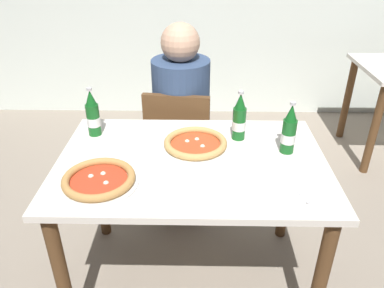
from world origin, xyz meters
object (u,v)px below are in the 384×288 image
object	(u,v)px
dining_table_main	(192,180)
pizza_marinara_far	(99,180)
pizza_margherita_near	(195,144)
beer_bottle_left	(239,119)
beer_bottle_center	(93,115)
beer_bottle_right	(289,132)
napkin_with_cutlery	(290,189)
diner_seated	(182,126)
chair_behind_table	(180,144)

from	to	relation	value
dining_table_main	pizza_marinara_far	distance (m)	0.44
pizza_margherita_near	beer_bottle_left	world-z (taller)	beer_bottle_left
beer_bottle_center	beer_bottle_left	bearing A→B (deg)	-2.31
beer_bottle_right	beer_bottle_left	bearing A→B (deg)	149.63
pizza_margherita_near	napkin_with_cutlery	xyz separation A→B (m)	(0.38, -0.32, -0.02)
diner_seated	pizza_marinara_far	world-z (taller)	diner_seated
dining_table_main	beer_bottle_right	xyz separation A→B (m)	(0.44, 0.08, 0.22)
napkin_with_cutlery	beer_bottle_right	bearing A→B (deg)	81.93
pizza_margherita_near	beer_bottle_center	bearing A→B (deg)	165.67
pizza_marinara_far	napkin_with_cutlery	xyz separation A→B (m)	(0.76, -0.02, -0.02)
diner_seated	beer_bottle_right	xyz separation A→B (m)	(0.51, -0.58, 0.27)
diner_seated	beer_bottle_center	distance (m)	0.65
chair_behind_table	pizza_marinara_far	size ratio (longest dim) A/B	2.68
dining_table_main	beer_bottle_left	xyz separation A→B (m)	(0.22, 0.20, 0.22)
pizza_marinara_far	beer_bottle_left	world-z (taller)	beer_bottle_left
chair_behind_table	beer_bottle_right	world-z (taller)	beer_bottle_right
dining_table_main	pizza_marinara_far	size ratio (longest dim) A/B	3.78
chair_behind_table	napkin_with_cutlery	world-z (taller)	chair_behind_table
pizza_marinara_far	beer_bottle_left	bearing A→B (deg)	33.95
pizza_margherita_near	pizza_marinara_far	xyz separation A→B (m)	(-0.38, -0.30, 0.00)
pizza_margherita_near	pizza_marinara_far	world-z (taller)	same
chair_behind_table	diner_seated	xyz separation A→B (m)	(0.01, 0.05, 0.10)
pizza_margherita_near	beer_bottle_right	size ratio (longest dim) A/B	1.30
diner_seated	chair_behind_table	bearing A→B (deg)	-99.82
napkin_with_cutlery	diner_seated	bearing A→B (deg)	118.04
chair_behind_table	beer_bottle_center	xyz separation A→B (m)	(-0.40, -0.38, 0.37)
pizza_marinara_far	beer_bottle_center	size ratio (longest dim) A/B	1.29
pizza_margherita_near	beer_bottle_center	world-z (taller)	beer_bottle_center
dining_table_main	diner_seated	xyz separation A→B (m)	(-0.08, 0.66, -0.05)
dining_table_main	beer_bottle_center	xyz separation A→B (m)	(-0.49, 0.23, 0.22)
beer_bottle_center	napkin_with_cutlery	bearing A→B (deg)	-27.11
beer_bottle_left	beer_bottle_right	world-z (taller)	same
beer_bottle_center	pizza_margherita_near	bearing A→B (deg)	-14.33
napkin_with_cutlery	beer_bottle_center	bearing A→B (deg)	152.89
dining_table_main	napkin_with_cutlery	bearing A→B (deg)	-29.39
beer_bottle_center	dining_table_main	bearing A→B (deg)	-25.21
beer_bottle_left	dining_table_main	bearing A→B (deg)	-138.07
pizza_marinara_far	beer_bottle_center	bearing A→B (deg)	105.65
dining_table_main	pizza_margherita_near	size ratio (longest dim) A/B	3.73
pizza_margherita_near	pizza_marinara_far	distance (m)	0.49
diner_seated	napkin_with_cutlery	size ratio (longest dim) A/B	5.82
chair_behind_table	dining_table_main	bearing A→B (deg)	104.97
dining_table_main	pizza_marinara_far	bearing A→B (deg)	-151.79
pizza_margherita_near	diner_seated	bearing A→B (deg)	99.29
diner_seated	beer_bottle_right	distance (m)	0.82
pizza_margherita_near	beer_bottle_center	xyz separation A→B (m)	(-0.50, 0.13, 0.08)
diner_seated	beer_bottle_left	bearing A→B (deg)	-56.83
dining_table_main	chair_behind_table	xyz separation A→B (m)	(-0.09, 0.61, -0.15)
chair_behind_table	pizza_margherita_near	xyz separation A→B (m)	(0.10, -0.51, 0.29)
chair_behind_table	beer_bottle_left	bearing A→B (deg)	134.07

